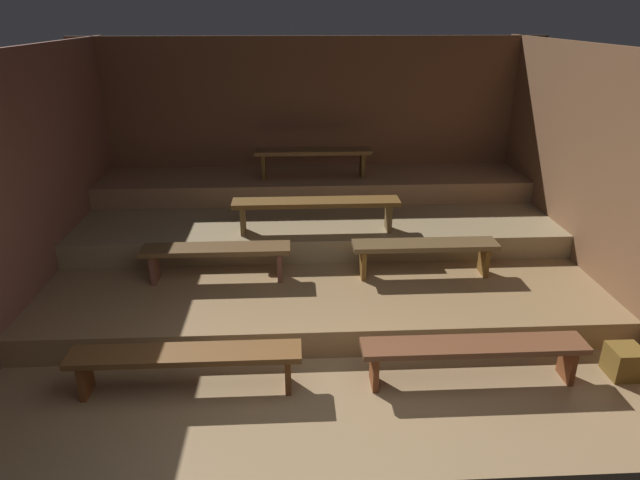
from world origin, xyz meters
TOP-DOWN VIEW (x-y plane):
  - ground at (0.00, 2.51)m, footprint 6.88×5.83m
  - wall_back at (0.00, 5.06)m, footprint 6.88×0.06m
  - wall_left at (-3.07, 2.51)m, footprint 0.06×5.83m
  - wall_right at (3.07, 2.51)m, footprint 0.06×5.83m
  - platform_lower at (0.00, 3.08)m, footprint 6.08×3.90m
  - platform_middle at (0.00, 3.84)m, footprint 6.08×2.38m
  - platform_upper at (0.00, 4.47)m, footprint 6.08×1.11m
  - bench_floor_left at (-1.25, 0.71)m, footprint 1.97×0.31m
  - bench_floor_right at (1.25, 0.71)m, footprint 1.97×0.31m
  - bench_lower_left at (-1.16, 2.29)m, footprint 1.62×0.31m
  - bench_lower_right at (1.16, 2.29)m, footprint 1.62×0.31m
  - bench_middle_center at (-0.03, 2.99)m, footprint 2.01×0.31m
  - bench_upper_center at (-0.01, 4.38)m, footprint 1.65×0.31m
  - wooden_crate_floor at (2.66, 0.73)m, footprint 0.28×0.28m

SIDE VIEW (x-z plane):
  - ground at x=0.00m, z-range -0.08..0.00m
  - wooden_crate_floor at x=2.66m, z-range 0.00..0.28m
  - platform_lower at x=0.00m, z-range 0.00..0.29m
  - bench_floor_left at x=-1.25m, z-range 0.13..0.53m
  - bench_floor_right at x=1.25m, z-range 0.13..0.53m
  - platform_middle at x=0.00m, z-range 0.29..0.57m
  - bench_lower_left at x=-1.16m, z-range 0.41..0.81m
  - bench_lower_right at x=1.16m, z-range 0.41..0.81m
  - platform_upper at x=0.00m, z-range 0.57..0.86m
  - bench_middle_center at x=-0.03m, z-range 0.71..1.10m
  - bench_upper_center at x=-0.01m, z-range 0.99..1.38m
  - wall_back at x=0.00m, z-range 0.00..2.74m
  - wall_left at x=-3.07m, z-range 0.00..2.74m
  - wall_right at x=3.07m, z-range 0.00..2.74m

